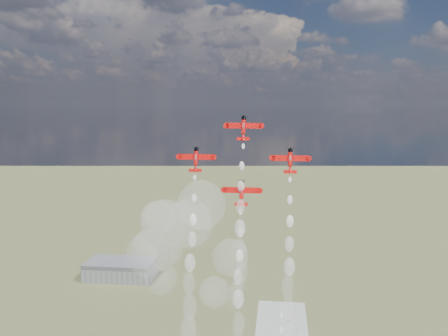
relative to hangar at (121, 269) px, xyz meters
name	(u,v)px	position (x,y,z in m)	size (l,w,h in m)	color
hangar	(121,269)	(0.00, 0.00, 0.00)	(50.00, 28.00, 13.00)	gray
plane_lead	(243,128)	(105.39, -176.01, 115.21)	(11.49, 4.86, 7.95)	red
plane_left	(196,159)	(90.19, -179.39, 105.12)	(11.49, 4.86, 7.95)	red
plane_right	(290,160)	(120.58, -179.39, 105.12)	(11.49, 4.86, 7.95)	red
plane_slot	(242,193)	(105.39, -182.77, 95.03)	(11.49, 4.86, 7.95)	red
smoke_trail_lead	(239,264)	(105.32, -189.84, 74.11)	(5.85, 18.00, 47.30)	white
smoke_trail_left	(190,298)	(90.33, -193.07, 63.63)	(5.13, 17.63, 47.81)	white
smoke_trail_right	(289,302)	(120.61, -193.01, 63.90)	(5.30, 17.35, 47.68)	white
drifted_smoke_cloud	(180,235)	(79.86, -158.00, 73.37)	(46.54, 31.31, 46.33)	white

